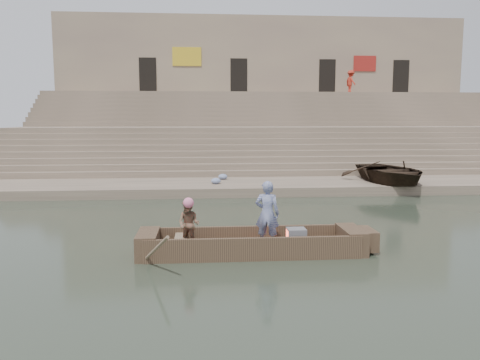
{
  "coord_description": "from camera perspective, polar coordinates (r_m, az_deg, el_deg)",
  "views": [
    {
      "loc": [
        -4.97,
        -13.89,
        3.39
      ],
      "look_at": [
        -3.75,
        1.2,
        1.4
      ],
      "focal_mm": 35.91,
      "sensor_mm": 36.0,
      "label": 1
    }
  ],
  "objects": [
    {
      "name": "upper_landing",
      "position": [
        36.74,
        3.18,
        6.24
      ],
      "size": [
        32.0,
        3.0,
        5.2
      ],
      "primitive_type": "cube",
      "color": "gray",
      "rests_on": "ground"
    },
    {
      "name": "rowing_man",
      "position": [
        11.75,
        -6.11,
        -5.25
      ],
      "size": [
        0.7,
        0.64,
        1.17
      ],
      "primitive_type": "imported",
      "rotation": [
        0.0,
        0.0,
        -0.41
      ],
      "color": "#236A47",
      "rests_on": "main_rowboat"
    },
    {
      "name": "main_rowboat",
      "position": [
        12.1,
        1.35,
        -8.23
      ],
      "size": [
        5.0,
        1.3,
        0.22
      ],
      "primitive_type": "cube",
      "color": "brown",
      "rests_on": "ground"
    },
    {
      "name": "television",
      "position": [
        12.19,
        6.65,
        -6.66
      ],
      "size": [
        0.46,
        0.42,
        0.4
      ],
      "color": "slate",
      "rests_on": "main_rowboat"
    },
    {
      "name": "ghat_steps",
      "position": [
        31.52,
        4.47,
        4.57
      ],
      "size": [
        32.0,
        11.0,
        5.2
      ],
      "color": "gray",
      "rests_on": "ground"
    },
    {
      "name": "rowboat_trim",
      "position": [
        12.07,
        2.36,
        -7.32
      ],
      "size": [
        6.04,
        2.63,
        1.84
      ],
      "color": "brown",
      "rests_on": "ground"
    },
    {
      "name": "ground",
      "position": [
        15.14,
        14.76,
        -5.7
      ],
      "size": [
        120.0,
        120.0,
        0.0
      ],
      "primitive_type": "plane",
      "color": "#273225",
      "rests_on": "ground"
    },
    {
      "name": "mid_landing",
      "position": [
        29.87,
        4.98,
        3.63
      ],
      "size": [
        32.0,
        3.0,
        2.8
      ],
      "primitive_type": "cube",
      "color": "gray",
      "rests_on": "ground"
    },
    {
      "name": "standing_man",
      "position": [
        11.81,
        3.26,
        -4.02
      ],
      "size": [
        0.68,
        0.54,
        1.63
      ],
      "primitive_type": "imported",
      "rotation": [
        0.0,
        0.0,
        2.85
      ],
      "color": "navy",
      "rests_on": "main_rowboat"
    },
    {
      "name": "lower_landing",
      "position": [
        22.67,
        8.09,
        -0.68
      ],
      "size": [
        32.0,
        4.0,
        0.4
      ],
      "primitive_type": "cube",
      "color": "gray",
      "rests_on": "ground"
    },
    {
      "name": "pedestrian",
      "position": [
        38.26,
        13.03,
        11.31
      ],
      "size": [
        0.89,
        1.25,
        1.75
      ],
      "primitive_type": "imported",
      "rotation": [
        0.0,
        0.0,
        1.8
      ],
      "color": "red",
      "rests_on": "upper_landing"
    },
    {
      "name": "cloth_bundles",
      "position": [
        22.57,
        11.96,
        0.05
      ],
      "size": [
        14.78,
        2.8,
        0.26
      ],
      "color": "#3F5999",
      "rests_on": "lower_landing"
    },
    {
      "name": "beached_rowboat",
      "position": [
        23.06,
        17.44,
        0.95
      ],
      "size": [
        3.92,
        5.18,
        1.01
      ],
      "primitive_type": "imported",
      "rotation": [
        0.0,
        0.0,
        0.09
      ],
      "color": "#2D2116",
      "rests_on": "lower_landing"
    },
    {
      "name": "building_wall",
      "position": [
        40.75,
        2.44,
        10.59
      ],
      "size": [
        32.0,
        5.07,
        11.2
      ],
      "color": "#9C896A",
      "rests_on": "ground"
    }
  ]
}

